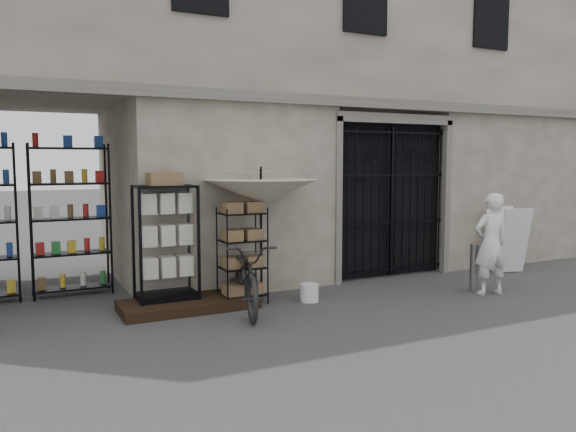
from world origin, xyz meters
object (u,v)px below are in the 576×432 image
wire_rack (242,257)px  shopkeeper (489,294)px  white_bucket (309,293)px  market_umbrella (261,185)px  steel_bollard (474,267)px  easel_sign (508,239)px  bicycle (247,311)px  display_cabinet (166,248)px

wire_rack → shopkeeper: size_ratio=0.89×
wire_rack → white_bucket: bearing=-38.5°
market_umbrella → wire_rack: bearing=-170.9°
steel_bollard → shopkeeper: (0.04, -0.31, -0.40)m
shopkeeper → easel_sign: size_ratio=1.32×
wire_rack → bicycle: 0.88m
display_cabinet → bicycle: size_ratio=0.93×
display_cabinet → steel_bollard: size_ratio=2.30×
bicycle → easel_sign: easel_sign is taller
display_cabinet → market_umbrella: (1.49, -0.15, 0.92)m
market_umbrella → easel_sign: (5.30, -0.13, -1.17)m
wire_rack → shopkeeper: bearing=-36.2°
shopkeeper → easel_sign: 2.21m
market_umbrella → steel_bollard: bearing=-16.0°
display_cabinet → steel_bollard: bearing=9.7°
white_bucket → steel_bollard: 2.97m
wire_rack → display_cabinet: bearing=151.6°
wire_rack → bicycle: bearing=-122.5°
bicycle → white_bucket: bearing=18.6°
bicycle → market_umbrella: bearing=61.7°
wire_rack → steel_bollard: (3.89, -0.96, -0.33)m
display_cabinet → easel_sign: size_ratio=1.45×
shopkeeper → display_cabinet: bearing=-7.3°
market_umbrella → easel_sign: bearing=-1.4°
market_umbrella → shopkeeper: bearing=-20.4°
market_umbrella → steel_bollard: 3.95m
display_cabinet → steel_bollard: 5.19m
market_umbrella → bicycle: (-0.46, -0.51, -1.84)m
steel_bollard → shopkeeper: size_ratio=0.48×
market_umbrella → steel_bollard: market_umbrella is taller
white_bucket → easel_sign: bearing=3.6°
shopkeeper → wire_rack: bearing=-9.0°
white_bucket → market_umbrella: bearing=146.8°
bicycle → steel_bollard: (4.00, -0.50, 0.40)m
wire_rack → easel_sign: bearing=-19.0°
market_umbrella → white_bucket: 1.86m
wire_rack → easel_sign: (5.65, -0.07, -0.07)m
market_umbrella → bicycle: bearing=-132.2°
display_cabinet → steel_bollard: (5.03, -1.16, -0.52)m
steel_bollard → shopkeeper: bearing=-83.4°
display_cabinet → white_bucket: size_ratio=6.37×
bicycle → shopkeeper: 4.12m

